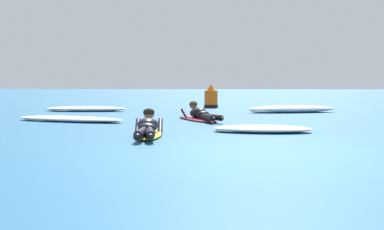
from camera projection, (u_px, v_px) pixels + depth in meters
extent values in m
plane|color=#235B84|center=(239.00, 113.00, 17.79)|extent=(120.00, 120.00, 0.00)
ellipsoid|color=yellow|center=(148.00, 134.00, 10.36)|extent=(0.69, 2.25, 0.07)
ellipsoid|color=yellow|center=(150.00, 129.00, 11.42)|extent=(0.20, 0.21, 0.06)
ellipsoid|color=black|center=(148.00, 125.00, 10.40)|extent=(0.46, 0.74, 0.35)
ellipsoid|color=black|center=(147.00, 128.00, 10.00)|extent=(0.36, 0.31, 0.20)
cylinder|color=black|center=(141.00, 133.00, 9.41)|extent=(0.16, 0.88, 0.14)
ellipsoid|color=black|center=(138.00, 135.00, 8.97)|extent=(0.12, 0.23, 0.08)
cylinder|color=black|center=(150.00, 133.00, 9.42)|extent=(0.26, 0.89, 0.14)
ellipsoid|color=black|center=(151.00, 135.00, 8.98)|extent=(0.12, 0.23, 0.08)
cylinder|color=black|center=(138.00, 127.00, 10.79)|extent=(0.14, 0.60, 0.34)
sphere|color=#8C6647|center=(139.00, 131.00, 11.18)|extent=(0.09, 0.09, 0.09)
cylinder|color=black|center=(160.00, 127.00, 10.79)|extent=(0.14, 0.60, 0.34)
sphere|color=#8C6647|center=(161.00, 131.00, 11.16)|extent=(0.09, 0.09, 0.09)
sphere|color=#8C6647|center=(149.00, 114.00, 10.81)|extent=(0.21, 0.21, 0.21)
ellipsoid|color=black|center=(149.00, 112.00, 10.79)|extent=(0.24, 0.22, 0.16)
ellipsoid|color=#E54C66|center=(199.00, 119.00, 14.49)|extent=(1.35, 2.38, 0.07)
ellipsoid|color=#E54C66|center=(186.00, 116.00, 15.55)|extent=(0.26, 0.26, 0.06)
ellipsoid|color=black|center=(198.00, 113.00, 14.53)|extent=(0.62, 0.79, 0.35)
ellipsoid|color=black|center=(203.00, 115.00, 14.15)|extent=(0.42, 0.38, 0.20)
cylinder|color=black|center=(208.00, 117.00, 13.58)|extent=(0.39, 0.85, 0.14)
ellipsoid|color=black|center=(213.00, 118.00, 13.18)|extent=(0.17, 0.24, 0.08)
cylinder|color=black|center=(214.00, 117.00, 13.63)|extent=(0.48, 0.83, 0.14)
ellipsoid|color=black|center=(221.00, 118.00, 13.24)|extent=(0.17, 0.24, 0.08)
cylinder|color=black|center=(186.00, 115.00, 14.83)|extent=(0.30, 0.60, 0.35)
sphere|color=#8C6647|center=(181.00, 118.00, 15.21)|extent=(0.09, 0.09, 0.09)
cylinder|color=black|center=(201.00, 115.00, 14.95)|extent=(0.30, 0.60, 0.35)
sphere|color=#8C6647|center=(197.00, 118.00, 15.31)|extent=(0.09, 0.09, 0.09)
sphere|color=#8C6647|center=(193.00, 105.00, 14.91)|extent=(0.21, 0.21, 0.21)
ellipsoid|color=#47331E|center=(193.00, 104.00, 14.89)|extent=(0.28, 0.27, 0.16)
ellipsoid|color=white|center=(70.00, 119.00, 14.02)|extent=(3.14, 1.76, 0.14)
ellipsoid|color=white|center=(98.00, 120.00, 13.82)|extent=(1.13, 0.42, 0.10)
ellipsoid|color=white|center=(38.00, 119.00, 14.32)|extent=(1.12, 0.94, 0.08)
ellipsoid|color=white|center=(292.00, 109.00, 18.18)|extent=(3.08, 1.57, 0.24)
ellipsoid|color=white|center=(311.00, 110.00, 18.46)|extent=(1.12, 0.95, 0.17)
ellipsoid|color=white|center=(267.00, 111.00, 17.92)|extent=(1.14, 0.72, 0.13)
ellipsoid|color=white|center=(86.00, 109.00, 18.91)|extent=(2.75, 0.83, 0.18)
ellipsoid|color=white|center=(107.00, 109.00, 19.00)|extent=(1.03, 0.53, 0.13)
ellipsoid|color=white|center=(61.00, 110.00, 18.86)|extent=(1.07, 0.74, 0.10)
ellipsoid|color=white|center=(262.00, 129.00, 11.08)|extent=(2.05, 1.14, 0.14)
ellipsoid|color=white|center=(287.00, 129.00, 11.14)|extent=(0.78, 0.59, 0.10)
ellipsoid|color=white|center=(233.00, 130.00, 11.08)|extent=(0.81, 0.66, 0.08)
cylinder|color=#EA5B0F|center=(211.00, 99.00, 21.59)|extent=(0.51, 0.51, 0.66)
cone|color=#EA5B0F|center=(211.00, 88.00, 21.57)|extent=(0.36, 0.36, 0.24)
cylinder|color=black|center=(211.00, 106.00, 21.61)|extent=(0.54, 0.54, 0.12)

